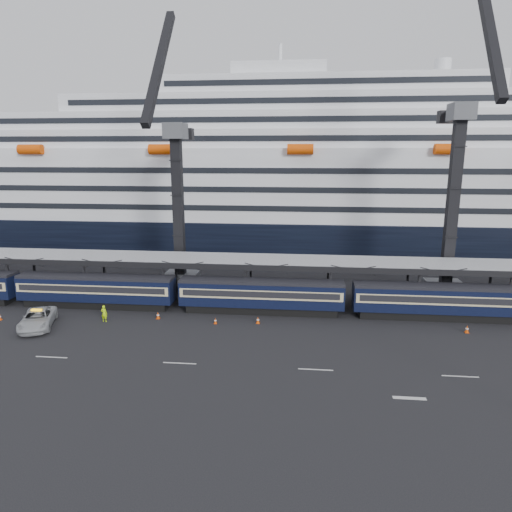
% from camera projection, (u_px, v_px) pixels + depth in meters
% --- Properties ---
extents(ground, '(260.00, 260.00, 0.00)m').
position_uv_depth(ground, '(336.00, 351.00, 42.97)').
color(ground, black).
rests_on(ground, ground).
extents(lane_markings, '(111.00, 4.27, 0.02)m').
position_uv_depth(lane_markings, '(442.00, 382.00, 37.08)').
color(lane_markings, beige).
rests_on(lane_markings, ground).
extents(train, '(133.05, 3.00, 4.05)m').
position_uv_depth(train, '(290.00, 295.00, 52.65)').
color(train, black).
rests_on(train, ground).
extents(canopy, '(130.00, 6.25, 5.53)m').
position_uv_depth(canopy, '(330.00, 262.00, 55.39)').
color(canopy, gray).
rests_on(canopy, ground).
extents(cruise_ship, '(214.09, 28.84, 34.00)m').
position_uv_depth(cruise_ship, '(316.00, 185.00, 84.97)').
color(cruise_ship, black).
rests_on(cruise_ship, ground).
extents(crane_dark_near, '(4.50, 17.75, 35.08)m').
position_uv_depth(crane_dark_near, '(177.00, 202.00, 60.37)').
color(crane_dark_near, '#494C50').
rests_on(crane_dark_near, ground).
extents(crane_dark_mid, '(4.50, 18.24, 39.64)m').
position_uv_depth(crane_dark_mid, '(455.00, 194.00, 55.58)').
color(crane_dark_mid, '#494C50').
rests_on(crane_dark_mid, ground).
extents(pickup_truck, '(5.12, 7.33, 1.86)m').
position_uv_depth(pickup_truck, '(37.00, 319.00, 48.70)').
color(pickup_truck, '#9FA2A6').
rests_on(pickup_truck, ground).
extents(worker, '(0.71, 0.49, 1.88)m').
position_uv_depth(worker, '(104.00, 314.00, 50.28)').
color(worker, '#BDF90D').
rests_on(worker, ground).
extents(traffic_cone_a, '(0.38, 0.38, 0.76)m').
position_uv_depth(traffic_cone_a, '(0.00, 317.00, 50.87)').
color(traffic_cone_a, '#DA4706').
rests_on(traffic_cone_a, ground).
extents(traffic_cone_b, '(0.41, 0.41, 0.81)m').
position_uv_depth(traffic_cone_b, '(158.00, 315.00, 51.29)').
color(traffic_cone_b, '#DA4706').
rests_on(traffic_cone_b, ground).
extents(traffic_cone_c, '(0.40, 0.40, 0.79)m').
position_uv_depth(traffic_cone_c, '(258.00, 320.00, 49.89)').
color(traffic_cone_c, '#DA4706').
rests_on(traffic_cone_c, ground).
extents(traffic_cone_d, '(0.34, 0.34, 0.69)m').
position_uv_depth(traffic_cone_d, '(215.00, 321.00, 49.81)').
color(traffic_cone_d, '#DA4706').
rests_on(traffic_cone_d, ground).
extents(traffic_cone_e, '(0.41, 0.41, 0.83)m').
position_uv_depth(traffic_cone_e, '(467.00, 329.00, 47.29)').
color(traffic_cone_e, '#DA4706').
rests_on(traffic_cone_e, ground).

